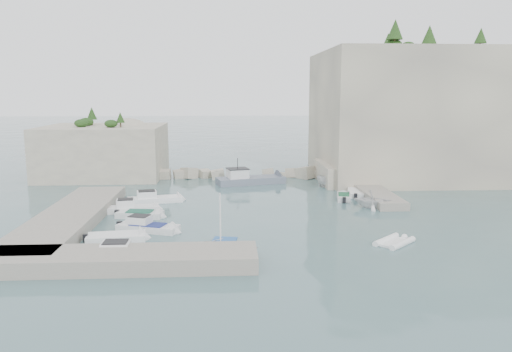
{
  "coord_description": "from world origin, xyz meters",
  "views": [
    {
      "loc": [
        -2.91,
        -44.9,
        11.65
      ],
      "look_at": [
        0.0,
        6.0,
        3.0
      ],
      "focal_mm": 35.0,
      "sensor_mm": 36.0,
      "label": 1
    }
  ],
  "objects": [
    {
      "name": "tender_east_d",
      "position": [
        10.28,
        14.6,
        0.0
      ],
      "size": [
        4.88,
        2.74,
        1.78
      ],
      "primitive_type": "imported",
      "rotation": [
        0.0,
        0.0,
        1.34
      ],
      "color": "white",
      "rests_on": "ground"
    },
    {
      "name": "motorboat_e",
      "position": [
        -11.77,
        -6.31,
        0.0
      ],
      "size": [
        5.17,
        2.62,
        0.7
      ],
      "primitive_type": null,
      "rotation": [
        0.0,
        0.0,
        0.12
      ],
      "color": "white",
      "rests_on": "ground"
    },
    {
      "name": "tender_east_b",
      "position": [
        9.71,
        7.77,
        0.0
      ],
      "size": [
        2.09,
        4.11,
        0.7
      ],
      "primitive_type": null,
      "rotation": [
        0.0,
        0.0,
        1.37
      ],
      "color": "silver",
      "rests_on": "ground"
    },
    {
      "name": "motorboat_d",
      "position": [
        -9.7,
        -3.64,
        0.0
      ],
      "size": [
        6.03,
        3.53,
        1.4
      ],
      "primitive_type": null,
      "rotation": [
        0.0,
        0.0,
        -0.34
      ],
      "color": "silver",
      "rests_on": "ground"
    },
    {
      "name": "vegetation",
      "position": [
        17.83,
        24.4,
        17.93
      ],
      "size": [
        53.48,
        13.88,
        13.4
      ],
      "color": "#1E4219",
      "rests_on": "ground"
    },
    {
      "name": "rowboat",
      "position": [
        -3.49,
        -9.94,
        0.0
      ],
      "size": [
        5.98,
        4.7,
        1.12
      ],
      "primitive_type": "imported",
      "rotation": [
        0.0,
        0.0,
        1.41
      ],
      "color": "white",
      "rests_on": "ground"
    },
    {
      "name": "cliff_east",
      "position": [
        23.0,
        23.0,
        8.5
      ],
      "size": [
        26.0,
        22.0,
        17.0
      ],
      "primitive_type": "cube",
      "color": "beige",
      "rests_on": "ground"
    },
    {
      "name": "outcrop_west",
      "position": [
        -20.0,
        25.0,
        3.5
      ],
      "size": [
        16.0,
        14.0,
        7.0
      ],
      "primitive_type": "cube",
      "color": "beige",
      "rests_on": "ground"
    },
    {
      "name": "motorboat_a",
      "position": [
        -10.69,
        7.63,
        0.0
      ],
      "size": [
        6.53,
        3.18,
        1.4
      ],
      "primitive_type": null,
      "rotation": [
        0.0,
        0.0,
        0.22
      ],
      "color": "white",
      "rests_on": "ground"
    },
    {
      "name": "inflatable_dinghy",
      "position": [
        9.92,
        -8.37,
        0.0
      ],
      "size": [
        3.88,
        3.8,
        0.44
      ],
      "primitive_type": null,
      "rotation": [
        0.0,
        0.0,
        0.75
      ],
      "color": "white",
      "rests_on": "ground"
    },
    {
      "name": "ledge_east",
      "position": [
        13.5,
        10.0,
        0.4
      ],
      "size": [
        3.0,
        16.0,
        0.8
      ],
      "primitive_type": "cube",
      "color": "#9E9689",
      "rests_on": "ground"
    },
    {
      "name": "motorboat_b",
      "position": [
        -12.21,
        3.44,
        0.0
      ],
      "size": [
        5.56,
        2.55,
        1.4
      ],
      "primitive_type": null,
      "rotation": [
        0.0,
        0.0,
        0.15
      ],
      "color": "white",
      "rests_on": "ground"
    },
    {
      "name": "motorboat_f",
      "position": [
        -9.99,
        -10.77,
        0.0
      ],
      "size": [
        6.07,
        1.82,
        1.4
      ],
      "primitive_type": null,
      "rotation": [
        0.0,
        0.0,
        0.0
      ],
      "color": "white",
      "rests_on": "ground"
    },
    {
      "name": "motorboat_c",
      "position": [
        -11.2,
        1.14,
        0.0
      ],
      "size": [
        4.91,
        2.42,
        0.7
      ],
      "primitive_type": null,
      "rotation": [
        0.0,
        0.0,
        -0.16
      ],
      "color": "silver",
      "rests_on": "ground"
    },
    {
      "name": "work_boat",
      "position": [
        -0.0,
        17.87,
        0.0
      ],
      "size": [
        9.93,
        5.17,
        2.2
      ],
      "primitive_type": null,
      "rotation": [
        0.0,
        0.0,
        0.26
      ],
      "color": "slate",
      "rests_on": "ground"
    },
    {
      "name": "ground",
      "position": [
        0.0,
        0.0,
        0.0
      ],
      "size": [
        400.0,
        400.0,
        0.0
      ],
      "primitive_type": "plane",
      "color": "slate",
      "rests_on": "ground"
    },
    {
      "name": "tender_east_a",
      "position": [
        11.69,
        3.72,
        0.0
      ],
      "size": [
        4.58,
        4.27,
        1.96
      ],
      "primitive_type": "imported",
      "rotation": [
        0.0,
        0.0,
        1.23
      ],
      "color": "white",
      "rests_on": "ground"
    },
    {
      "name": "cliff_terrace",
      "position": [
        13.0,
        18.0,
        1.25
      ],
      "size": [
        8.0,
        10.0,
        2.5
      ],
      "primitive_type": "cube",
      "color": "beige",
      "rests_on": "ground"
    },
    {
      "name": "rowboat_mast",
      "position": [
        -3.49,
        -9.94,
        2.66
      ],
      "size": [
        0.1,
        0.1,
        4.2
      ],
      "primitive_type": "cylinder",
      "color": "white",
      "rests_on": "rowboat"
    },
    {
      "name": "breakwater",
      "position": [
        -1.0,
        22.0,
        0.7
      ],
      "size": [
        28.0,
        3.0,
        1.4
      ],
      "primitive_type": "cube",
      "color": "beige",
      "rests_on": "ground"
    },
    {
      "name": "quay_west",
      "position": [
        -17.0,
        -1.0,
        0.55
      ],
      "size": [
        5.0,
        24.0,
        1.1
      ],
      "primitive_type": "cube",
      "color": "#9E9689",
      "rests_on": "ground"
    },
    {
      "name": "tender_east_c",
      "position": [
        11.69,
        10.35,
        0.0
      ],
      "size": [
        3.11,
        5.81,
        0.7
      ],
      "primitive_type": null,
      "rotation": [
        0.0,
        0.0,
        1.32
      ],
      "color": "white",
      "rests_on": "ground"
    },
    {
      "name": "quay_south",
      "position": [
        -10.0,
        -12.5,
        0.55
      ],
      "size": [
        18.0,
        4.0,
        1.1
      ],
      "primitive_type": "cube",
      "color": "#9E9689",
      "rests_on": "ground"
    }
  ]
}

